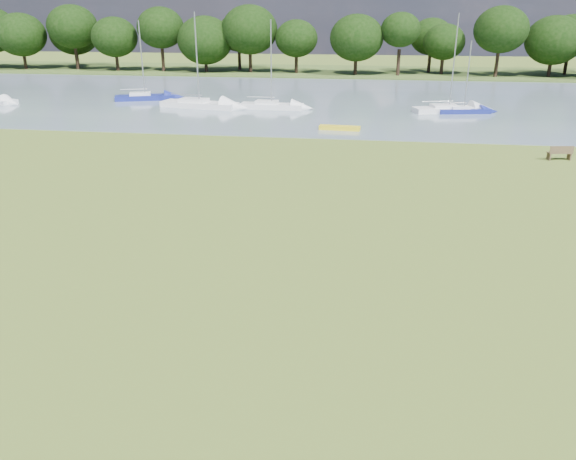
# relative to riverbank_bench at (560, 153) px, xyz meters

# --- Properties ---
(ground) EXTENTS (220.00, 220.00, 0.00)m
(ground) POSITION_rel_riverbank_bench_xyz_m (-13.87, -17.78, -0.48)
(ground) COLOR olive
(river) EXTENTS (220.00, 40.00, 0.10)m
(river) POSITION_rel_riverbank_bench_xyz_m (-13.87, 24.22, -0.48)
(river) COLOR slate
(river) RESTS_ON ground
(far_bank) EXTENTS (220.00, 20.00, 0.40)m
(far_bank) POSITION_rel_riverbank_bench_xyz_m (-13.87, 54.22, -0.48)
(far_bank) COLOR #4C6626
(far_bank) RESTS_ON ground
(riverbank_bench) EXTENTS (1.62, 0.72, 0.96)m
(riverbank_bench) POSITION_rel_riverbank_bench_xyz_m (0.00, 0.00, 0.00)
(riverbank_bench) COLOR brown
(riverbank_bench) RESTS_ON ground
(kayak) EXTENTS (3.38, 1.04, 0.33)m
(kayak) POSITION_rel_riverbank_bench_xyz_m (-14.82, 7.66, -0.27)
(kayak) COLOR yellow
(kayak) RESTS_ON river
(tree_line) EXTENTS (131.08, 7.96, 9.64)m
(tree_line) POSITION_rel_riverbank_bench_xyz_m (-18.42, 50.22, 5.26)
(tree_line) COLOR black
(tree_line) RESTS_ON far_bank
(sailboat_0) EXTENTS (5.06, 2.32, 6.53)m
(sailboat_0) POSITION_rel_riverbank_bench_xyz_m (-3.71, 17.42, -0.03)
(sailboat_0) COLOR navy
(sailboat_0) RESTS_ON river
(sailboat_1) EXTENTS (8.10, 3.58, 8.99)m
(sailboat_1) POSITION_rel_riverbank_bench_xyz_m (-29.56, 17.08, 0.06)
(sailboat_1) COLOR white
(sailboat_1) RESTS_ON river
(sailboat_2) EXTENTS (7.02, 3.69, 8.90)m
(sailboat_2) POSITION_rel_riverbank_bench_xyz_m (-5.05, 17.78, 0.01)
(sailboat_2) COLOR white
(sailboat_2) RESTS_ON river
(sailboat_3) EXTENTS (6.28, 2.03, 8.30)m
(sailboat_3) POSITION_rel_riverbank_bench_xyz_m (-22.22, 17.30, 0.04)
(sailboat_3) COLOR white
(sailboat_3) RESTS_ON river
(sailboat_5) EXTENTS (6.53, 3.84, 8.16)m
(sailboat_5) POSITION_rel_riverbank_bench_xyz_m (-36.84, 21.04, 0.06)
(sailboat_5) COLOR navy
(sailboat_5) RESTS_ON river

